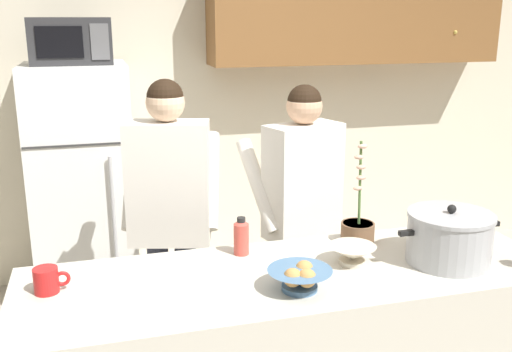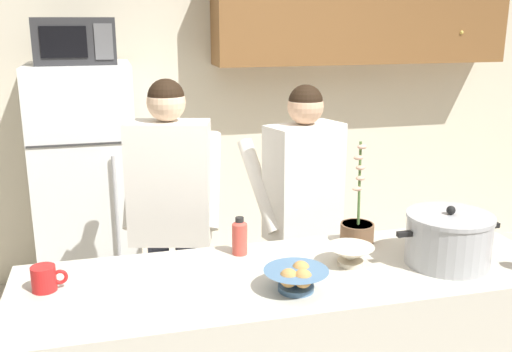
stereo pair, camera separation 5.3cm
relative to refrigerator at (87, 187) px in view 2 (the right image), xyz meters
The scene contains 11 objects.
back_wall_unit 1.33m from the refrigerator, 19.93° to the left, with size 6.00×0.48×2.60m.
refrigerator is the anchor object (origin of this frame).
microwave 0.95m from the refrigerator, 89.93° to the right, with size 0.48×0.37×0.28m.
person_near_pot 1.14m from the refrigerator, 66.88° to the right, with size 0.57×0.51×1.61m.
person_by_sink 1.58m from the refrigerator, 43.92° to the right, with size 0.57×0.52×1.57m.
cooking_pot 2.43m from the refrigerator, 52.61° to the right, with size 0.46×0.35×0.25m.
coffee_mug 1.78m from the refrigerator, 93.31° to the right, with size 0.13×0.09×0.10m.
bread_bowl 2.16m from the refrigerator, 68.41° to the right, with size 0.24×0.24×0.10m.
empty_bowl 2.14m from the refrigerator, 59.63° to the right, with size 0.19×0.19×0.08m.
bottle_mid_counter 1.76m from the refrigerator, 67.50° to the right, with size 0.07×0.07×0.16m.
potted_orchid 2.02m from the refrigerator, 53.13° to the right, with size 0.15×0.15×0.46m.
Camera 2 is at (-0.66, -2.02, 1.90)m, focal length 40.91 mm.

